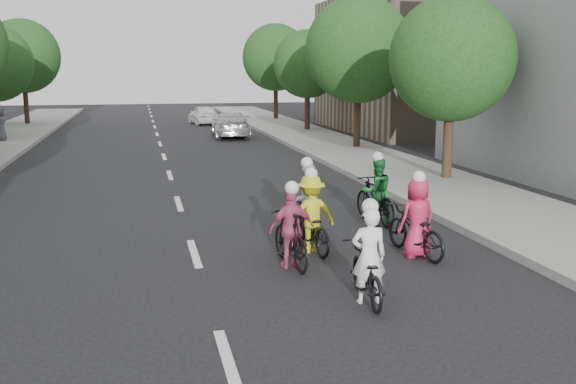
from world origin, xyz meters
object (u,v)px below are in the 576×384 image
object	(u,v)px
cyclist_5	(310,221)
follow_car_trail	(203,115)
cyclist_0	(367,268)
follow_car_lead	(231,125)
cyclist_1	(416,226)
cyclist_3	(291,235)
cyclist_4	(306,208)
cyclist_2	(376,196)
spectator_2	(0,124)

from	to	relation	value
cyclist_5	follow_car_trail	bearing A→B (deg)	-100.24
cyclist_0	cyclist_5	world-z (taller)	cyclist_5
cyclist_0	follow_car_lead	bearing A→B (deg)	-88.08
cyclist_0	cyclist_1	distance (m)	2.83
cyclist_3	cyclist_4	xyz separation A→B (m)	(0.86, 2.19, 0.01)
cyclist_0	cyclist_4	xyz separation A→B (m)	(0.11, 4.24, 0.08)
cyclist_5	follow_car_lead	distance (m)	22.88
cyclist_3	follow_car_lead	world-z (taller)	cyclist_3
cyclist_2	cyclist_5	distance (m)	2.91
cyclist_2	cyclist_4	world-z (taller)	cyclist_4
spectator_2	cyclist_1	bearing A→B (deg)	-155.83
cyclist_3	spectator_2	xyz separation A→B (m)	(-9.40, 23.15, 0.38)
cyclist_1	follow_car_lead	xyz separation A→B (m)	(-0.33, 23.60, 0.09)
cyclist_3	cyclist_5	bearing A→B (deg)	-130.43
cyclist_1	cyclist_3	world-z (taller)	cyclist_1
cyclist_0	cyclist_4	size ratio (longest dim) A/B	1.00
cyclist_4	spectator_2	bearing A→B (deg)	-69.33
cyclist_4	follow_car_lead	world-z (taller)	cyclist_4
cyclist_0	cyclist_5	xyz separation A→B (m)	(-0.14, 2.96, 0.08)
cyclist_3	follow_car_lead	xyz separation A→B (m)	(2.21, 23.74, 0.07)
cyclist_2	cyclist_0	bearing A→B (deg)	60.10
follow_car_lead	cyclist_0	bearing A→B (deg)	90.16
cyclist_4	follow_car_lead	size ratio (longest dim) A/B	0.37
follow_car_lead	follow_car_trail	bearing A→B (deg)	-82.69
cyclist_0	cyclist_3	bearing A→B (deg)	-64.72
follow_car_trail	spectator_2	size ratio (longest dim) A/B	2.26
cyclist_0	spectator_2	size ratio (longest dim) A/B	1.04
cyclist_3	follow_car_lead	bearing A→B (deg)	-101.88
cyclist_2	cyclist_5	xyz separation A→B (m)	(-2.14, -1.97, -0.04)
cyclist_4	follow_car_trail	size ratio (longest dim) A/B	0.46
cyclist_0	cyclist_3	world-z (taller)	cyclist_0
cyclist_4	spectator_2	size ratio (longest dim) A/B	1.04
cyclist_1	cyclist_3	size ratio (longest dim) A/B	1.09
cyclist_4	cyclist_3	bearing A→B (deg)	63.15
cyclist_2	spectator_2	xyz separation A→B (m)	(-12.15, 20.27, 0.33)
cyclist_2	cyclist_3	world-z (taller)	cyclist_2
cyclist_4	cyclist_5	world-z (taller)	cyclist_4
cyclist_1	cyclist_4	xyz separation A→B (m)	(-1.69, 2.05, 0.03)
cyclist_2	follow_car_trail	distance (m)	29.79
cyclist_1	follow_car_trail	distance (m)	32.53
cyclist_2	cyclist_1	bearing A→B (deg)	77.98
follow_car_lead	spectator_2	size ratio (longest dim) A/B	2.79
cyclist_3	cyclist_5	distance (m)	1.10
follow_car_lead	follow_car_trail	world-z (taller)	follow_car_lead
cyclist_2	follow_car_trail	world-z (taller)	cyclist_2
spectator_2	cyclist_5	bearing A→B (deg)	-159.03
cyclist_5	cyclist_3	bearing A→B (deg)	47.68
cyclist_3	cyclist_4	world-z (taller)	cyclist_4
follow_car_trail	cyclist_2	bearing A→B (deg)	85.49
cyclist_4	spectator_2	world-z (taller)	spectator_2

